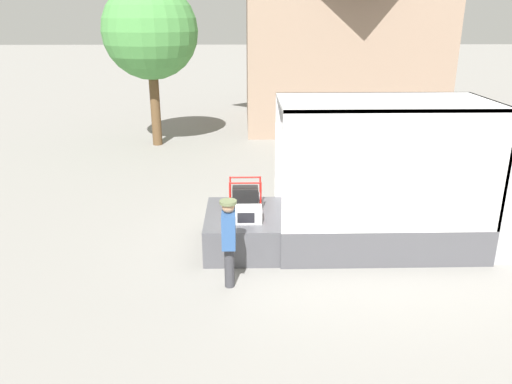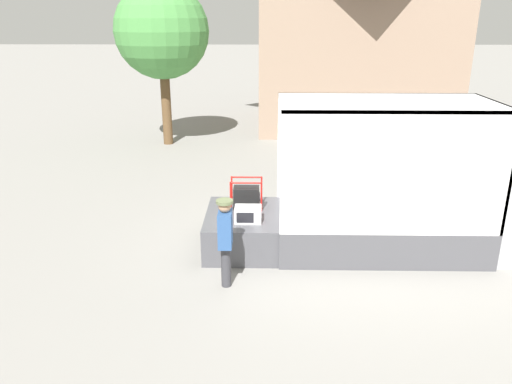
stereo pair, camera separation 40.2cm
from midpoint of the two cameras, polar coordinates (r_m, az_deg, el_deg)
name	(u,v)px [view 1 (the left image)]	position (r m, az deg, el deg)	size (l,w,h in m)	color
ground_plane	(277,246)	(10.85, 1.36, -6.16)	(160.00, 160.00, 0.00)	gray
box_truck	(460,200)	(11.30, 21.31, -0.84)	(6.38, 2.14, 3.13)	#B2B2B7
tailgate_deck	(242,230)	(10.68, -2.72, -4.36)	(1.52, 2.03, 0.76)	#4C4C51
microwave	(249,214)	(10.07, -2.00, -2.58)	(0.54, 0.38, 0.31)	white
portable_generator	(246,197)	(10.77, -2.21, -0.59)	(0.69, 0.43, 0.65)	black
worker_person	(229,235)	(8.89, -4.43, -4.93)	(0.30, 0.44, 1.68)	#38383D
house_backdrop	(338,33)	(23.37, 8.90, 17.50)	(8.51, 7.24, 7.79)	gray
street_tree	(150,32)	(19.20, -12.61, 17.43)	(3.43, 3.43, 5.89)	brown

